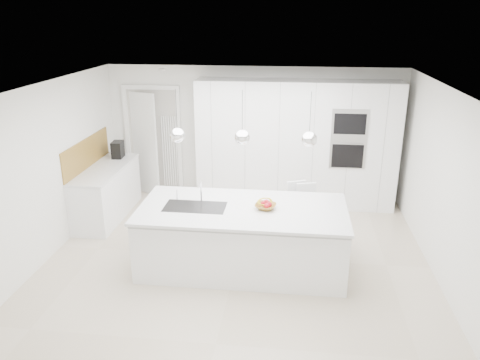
# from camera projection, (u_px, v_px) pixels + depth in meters

# --- Properties ---
(floor) EXTENTS (5.50, 5.50, 0.00)m
(floor) POSITION_uv_depth(u_px,v_px,m) (238.00, 257.00, 6.92)
(floor) COLOR beige
(floor) RESTS_ON ground
(wall_back) EXTENTS (5.50, 0.00, 5.50)m
(wall_back) POSITION_uv_depth(u_px,v_px,m) (254.00, 134.00, 8.84)
(wall_back) COLOR white
(wall_back) RESTS_ON ground
(wall_left) EXTENTS (0.00, 5.00, 5.00)m
(wall_left) POSITION_uv_depth(u_px,v_px,m) (50.00, 170.00, 6.80)
(wall_left) COLOR white
(wall_left) RESTS_ON ground
(ceiling) EXTENTS (5.50, 5.50, 0.00)m
(ceiling) POSITION_uv_depth(u_px,v_px,m) (237.00, 87.00, 6.08)
(ceiling) COLOR white
(ceiling) RESTS_ON wall_back
(tall_cabinets) EXTENTS (3.60, 0.60, 2.30)m
(tall_cabinets) POSITION_uv_depth(u_px,v_px,m) (296.00, 144.00, 8.50)
(tall_cabinets) COLOR white
(tall_cabinets) RESTS_ON floor
(oven_stack) EXTENTS (0.62, 0.04, 1.05)m
(oven_stack) POSITION_uv_depth(u_px,v_px,m) (349.00, 139.00, 8.05)
(oven_stack) COLOR #A5A5A8
(oven_stack) RESTS_ON tall_cabinets
(doorway_frame) EXTENTS (1.11, 0.08, 2.13)m
(doorway_frame) POSITION_uv_depth(u_px,v_px,m) (154.00, 142.00, 9.10)
(doorway_frame) COLOR white
(doorway_frame) RESTS_ON floor
(hallway_door) EXTENTS (0.76, 0.38, 2.00)m
(hallway_door) POSITION_uv_depth(u_px,v_px,m) (141.00, 144.00, 9.09)
(hallway_door) COLOR white
(hallway_door) RESTS_ON floor
(radiator) EXTENTS (0.32, 0.04, 1.40)m
(radiator) POSITION_uv_depth(u_px,v_px,m) (170.00, 152.00, 9.11)
(radiator) COLOR white
(radiator) RESTS_ON floor
(left_base_cabinets) EXTENTS (0.60, 1.80, 0.86)m
(left_base_cabinets) POSITION_uv_depth(u_px,v_px,m) (107.00, 193.00, 8.17)
(left_base_cabinets) COLOR white
(left_base_cabinets) RESTS_ON floor
(left_worktop) EXTENTS (0.62, 1.82, 0.04)m
(left_worktop) POSITION_uv_depth(u_px,v_px,m) (105.00, 169.00, 8.02)
(left_worktop) COLOR silver
(left_worktop) RESTS_ON left_base_cabinets
(oak_backsplash) EXTENTS (0.02, 1.80, 0.50)m
(oak_backsplash) POSITION_uv_depth(u_px,v_px,m) (87.00, 153.00, 7.96)
(oak_backsplash) COLOR olive
(oak_backsplash) RESTS_ON wall_left
(island_base) EXTENTS (2.80, 1.20, 0.86)m
(island_base) POSITION_uv_depth(u_px,v_px,m) (242.00, 240.00, 6.49)
(island_base) COLOR white
(island_base) RESTS_ON floor
(island_worktop) EXTENTS (2.84, 1.40, 0.04)m
(island_worktop) POSITION_uv_depth(u_px,v_px,m) (243.00, 209.00, 6.38)
(island_worktop) COLOR silver
(island_worktop) RESTS_ON island_base
(island_sink) EXTENTS (0.84, 0.44, 0.18)m
(island_sink) POSITION_uv_depth(u_px,v_px,m) (195.00, 212.00, 6.43)
(island_sink) COLOR #3F3F42
(island_sink) RESTS_ON island_worktop
(island_tap) EXTENTS (0.02, 0.02, 0.30)m
(island_tap) POSITION_uv_depth(u_px,v_px,m) (201.00, 192.00, 6.53)
(island_tap) COLOR white
(island_tap) RESTS_ON island_worktop
(pendant_left) EXTENTS (0.20, 0.20, 0.20)m
(pendant_left) POSITION_uv_depth(u_px,v_px,m) (177.00, 135.00, 6.08)
(pendant_left) COLOR white
(pendant_left) RESTS_ON ceiling
(pendant_mid) EXTENTS (0.20, 0.20, 0.20)m
(pendant_mid) POSITION_uv_depth(u_px,v_px,m) (242.00, 137.00, 5.99)
(pendant_mid) COLOR white
(pendant_mid) RESTS_ON ceiling
(pendant_right) EXTENTS (0.20, 0.20, 0.20)m
(pendant_right) POSITION_uv_depth(u_px,v_px,m) (309.00, 139.00, 5.90)
(pendant_right) COLOR white
(pendant_right) RESTS_ON ceiling
(fruit_bowl) EXTENTS (0.34, 0.34, 0.07)m
(fruit_bowl) POSITION_uv_depth(u_px,v_px,m) (265.00, 206.00, 6.32)
(fruit_bowl) COLOR olive
(fruit_bowl) RESTS_ON island_worktop
(espresso_machine) EXTENTS (0.20, 0.29, 0.30)m
(espresso_machine) POSITION_uv_depth(u_px,v_px,m) (118.00, 150.00, 8.53)
(espresso_machine) COLOR black
(espresso_machine) RESTS_ON left_worktop
(bar_stool_left) EXTENTS (0.48, 0.54, 0.98)m
(bar_stool_left) POSITION_uv_depth(u_px,v_px,m) (295.00, 214.00, 7.17)
(bar_stool_left) COLOR white
(bar_stool_left) RESTS_ON floor
(bar_stool_right) EXTENTS (0.42, 0.51, 0.96)m
(bar_stool_right) POSITION_uv_depth(u_px,v_px,m) (305.00, 216.00, 7.14)
(bar_stool_right) COLOR white
(bar_stool_right) RESTS_ON floor
(apple_a) EXTENTS (0.08, 0.08, 0.08)m
(apple_a) POSITION_uv_depth(u_px,v_px,m) (264.00, 204.00, 6.33)
(apple_a) COLOR #B51422
(apple_a) RESTS_ON fruit_bowl
(apple_b) EXTENTS (0.08, 0.08, 0.08)m
(apple_b) POSITION_uv_depth(u_px,v_px,m) (266.00, 202.00, 6.37)
(apple_b) COLOR #B51422
(apple_b) RESTS_ON fruit_bowl
(apple_c) EXTENTS (0.08, 0.08, 0.08)m
(apple_c) POSITION_uv_depth(u_px,v_px,m) (269.00, 204.00, 6.29)
(apple_c) COLOR #B51422
(apple_c) RESTS_ON fruit_bowl
(apple_extra_3) EXTENTS (0.07, 0.07, 0.07)m
(apple_extra_3) POSITION_uv_depth(u_px,v_px,m) (267.00, 206.00, 6.26)
(apple_extra_3) COLOR #B51422
(apple_extra_3) RESTS_ON fruit_bowl
(banana_bunch) EXTENTS (0.24, 0.17, 0.21)m
(banana_bunch) POSITION_uv_depth(u_px,v_px,m) (265.00, 202.00, 6.27)
(banana_bunch) COLOR gold
(banana_bunch) RESTS_ON fruit_bowl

